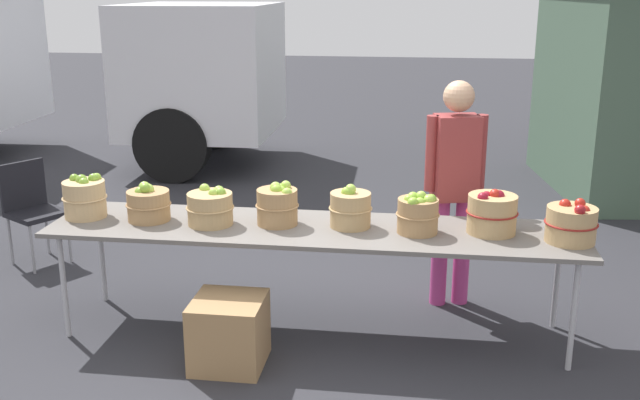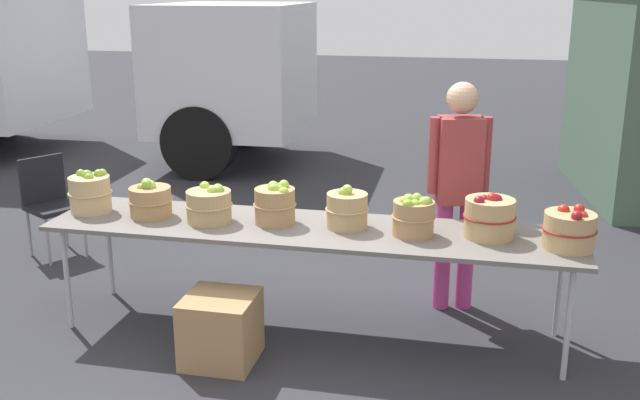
{
  "view_description": "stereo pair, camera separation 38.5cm",
  "coord_description": "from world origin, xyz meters",
  "px_view_note": "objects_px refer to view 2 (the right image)",
  "views": [
    {
      "loc": [
        0.68,
        -4.56,
        2.28
      ],
      "look_at": [
        0.0,
        0.3,
        0.85
      ],
      "focal_mm": 41.55,
      "sensor_mm": 36.0,
      "label": 1
    },
    {
      "loc": [
        1.06,
        -4.49,
        2.28
      ],
      "look_at": [
        0.0,
        0.3,
        0.85
      ],
      "focal_mm": 41.55,
      "sensor_mm": 36.0,
      "label": 2
    }
  ],
  "objects_px": {
    "apple_basket_green_2": "(209,205)",
    "apple_basket_green_4": "(347,209)",
    "apple_basket_red_0": "(489,217)",
    "market_table": "(310,232)",
    "produce_crate": "(221,329)",
    "apple_basket_green_5": "(414,216)",
    "folding_chair": "(50,198)",
    "vendor_adult": "(458,179)",
    "apple_basket_green_0": "(90,193)",
    "apple_basket_red_1": "(569,230)",
    "apple_basket_green_3": "(275,204)",
    "apple_basket_green_1": "(150,200)"
  },
  "relations": [
    {
      "from": "apple_basket_green_5",
      "to": "apple_basket_red_0",
      "type": "bearing_deg",
      "value": 8.42
    },
    {
      "from": "apple_basket_green_3",
      "to": "apple_basket_red_1",
      "type": "xyz_separation_m",
      "value": [
        1.86,
        -0.09,
        -0.02
      ]
    },
    {
      "from": "apple_basket_red_0",
      "to": "apple_basket_green_2",
      "type": "bearing_deg",
      "value": -177.48
    },
    {
      "from": "folding_chair",
      "to": "produce_crate",
      "type": "xyz_separation_m",
      "value": [
        2.09,
        -1.51,
        -0.29
      ]
    },
    {
      "from": "vendor_adult",
      "to": "folding_chair",
      "type": "height_order",
      "value": "vendor_adult"
    },
    {
      "from": "apple_basket_green_1",
      "to": "apple_basket_green_4",
      "type": "xyz_separation_m",
      "value": [
        1.36,
        0.05,
        0.01
      ]
    },
    {
      "from": "apple_basket_green_2",
      "to": "produce_crate",
      "type": "bearing_deg",
      "value": -64.74
    },
    {
      "from": "apple_basket_green_1",
      "to": "apple_basket_green_5",
      "type": "relative_size",
      "value": 1.08
    },
    {
      "from": "market_table",
      "to": "apple_basket_green_1",
      "type": "bearing_deg",
      "value": -179.86
    },
    {
      "from": "vendor_adult",
      "to": "apple_basket_green_5",
      "type": "bearing_deg",
      "value": 54.56
    },
    {
      "from": "apple_basket_green_4",
      "to": "vendor_adult",
      "type": "height_order",
      "value": "vendor_adult"
    },
    {
      "from": "market_table",
      "to": "apple_basket_green_1",
      "type": "distance_m",
      "value": 1.14
    },
    {
      "from": "apple_basket_green_4",
      "to": "apple_basket_green_0",
      "type": "bearing_deg",
      "value": -178.76
    },
    {
      "from": "apple_basket_red_0",
      "to": "vendor_adult",
      "type": "distance_m",
      "value": 0.61
    },
    {
      "from": "apple_basket_green_5",
      "to": "apple_basket_red_1",
      "type": "relative_size",
      "value": 0.86
    },
    {
      "from": "market_table",
      "to": "apple_basket_green_2",
      "type": "bearing_deg",
      "value": -177.69
    },
    {
      "from": "folding_chair",
      "to": "apple_basket_green_5",
      "type": "bearing_deg",
      "value": -76.11
    },
    {
      "from": "apple_basket_green_2",
      "to": "apple_basket_green_3",
      "type": "height_order",
      "value": "apple_basket_green_3"
    },
    {
      "from": "apple_basket_green_5",
      "to": "apple_basket_red_0",
      "type": "xyz_separation_m",
      "value": [
        0.47,
        0.07,
        0.0
      ]
    },
    {
      "from": "market_table",
      "to": "apple_basket_green_2",
      "type": "relative_size",
      "value": 10.98
    },
    {
      "from": "apple_basket_green_0",
      "to": "apple_basket_green_4",
      "type": "xyz_separation_m",
      "value": [
        1.82,
        0.04,
        -0.01
      ]
    },
    {
      "from": "apple_basket_green_1",
      "to": "apple_basket_red_1",
      "type": "relative_size",
      "value": 0.93
    },
    {
      "from": "market_table",
      "to": "apple_basket_red_1",
      "type": "xyz_separation_m",
      "value": [
        1.61,
        -0.06,
        0.15
      ]
    },
    {
      "from": "market_table",
      "to": "apple_basket_red_0",
      "type": "height_order",
      "value": "apple_basket_red_0"
    },
    {
      "from": "apple_basket_red_0",
      "to": "produce_crate",
      "type": "relative_size",
      "value": 0.76
    },
    {
      "from": "apple_basket_green_3",
      "to": "apple_basket_green_4",
      "type": "distance_m",
      "value": 0.48
    },
    {
      "from": "apple_basket_green_3",
      "to": "produce_crate",
      "type": "height_order",
      "value": "apple_basket_green_3"
    },
    {
      "from": "apple_basket_green_5",
      "to": "market_table",
      "type": "bearing_deg",
      "value": 178.62
    },
    {
      "from": "apple_basket_green_5",
      "to": "vendor_adult",
      "type": "relative_size",
      "value": 0.17
    },
    {
      "from": "apple_basket_green_5",
      "to": "vendor_adult",
      "type": "height_order",
      "value": "vendor_adult"
    },
    {
      "from": "market_table",
      "to": "apple_basket_green_3",
      "type": "distance_m",
      "value": 0.3
    },
    {
      "from": "apple_basket_green_0",
      "to": "apple_basket_red_1",
      "type": "xyz_separation_m",
      "value": [
        3.19,
        -0.07,
        -0.02
      ]
    },
    {
      "from": "apple_basket_green_2",
      "to": "apple_basket_green_4",
      "type": "height_order",
      "value": "apple_basket_green_4"
    },
    {
      "from": "apple_basket_green_0",
      "to": "apple_basket_red_0",
      "type": "xyz_separation_m",
      "value": [
        2.72,
        0.04,
        -0.0
      ]
    },
    {
      "from": "apple_basket_green_3",
      "to": "folding_chair",
      "type": "relative_size",
      "value": 0.34
    },
    {
      "from": "apple_basket_red_0",
      "to": "market_table",
      "type": "bearing_deg",
      "value": -177.35
    },
    {
      "from": "market_table",
      "to": "apple_basket_green_3",
      "type": "relative_size",
      "value": 12.12
    },
    {
      "from": "apple_basket_green_4",
      "to": "apple_basket_red_1",
      "type": "relative_size",
      "value": 0.89
    },
    {
      "from": "apple_basket_green_3",
      "to": "apple_basket_green_0",
      "type": "bearing_deg",
      "value": -179.01
    },
    {
      "from": "apple_basket_green_0",
      "to": "apple_basket_red_0",
      "type": "distance_m",
      "value": 2.72
    },
    {
      "from": "apple_basket_green_4",
      "to": "apple_basket_green_5",
      "type": "distance_m",
      "value": 0.45
    },
    {
      "from": "apple_basket_green_5",
      "to": "apple_basket_red_1",
      "type": "xyz_separation_m",
      "value": [
        0.94,
        -0.04,
        -0.01
      ]
    },
    {
      "from": "apple_basket_red_0",
      "to": "vendor_adult",
      "type": "xyz_separation_m",
      "value": [
        -0.22,
        0.56,
        0.09
      ]
    },
    {
      "from": "apple_basket_green_5",
      "to": "apple_basket_green_2",
      "type": "bearing_deg",
      "value": -179.52
    },
    {
      "from": "apple_basket_green_5",
      "to": "folding_chair",
      "type": "relative_size",
      "value": 0.33
    },
    {
      "from": "apple_basket_green_1",
      "to": "vendor_adult",
      "type": "bearing_deg",
      "value": 16.74
    },
    {
      "from": "market_table",
      "to": "vendor_adult",
      "type": "xyz_separation_m",
      "value": [
        0.92,
        0.61,
        0.25
      ]
    },
    {
      "from": "apple_basket_green_4",
      "to": "apple_basket_green_5",
      "type": "xyz_separation_m",
      "value": [
        0.44,
        -0.07,
        0.0
      ]
    },
    {
      "from": "apple_basket_green_0",
      "to": "produce_crate",
      "type": "distance_m",
      "value": 1.41
    },
    {
      "from": "apple_basket_red_1",
      "to": "folding_chair",
      "type": "xyz_separation_m",
      "value": [
        -4.16,
        1.05,
        -0.36
      ]
    }
  ]
}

